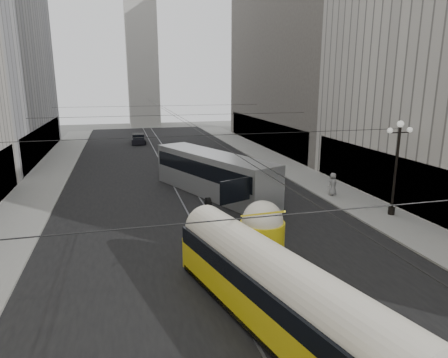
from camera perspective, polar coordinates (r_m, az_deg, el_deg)
road at (r=38.10m, az=-6.64°, el=0.08°), size 20.00×85.00×0.02m
sidewalk_left at (r=41.76m, az=-23.87°, el=0.30°), size 4.00×72.00×0.15m
sidewalk_right at (r=44.52m, az=8.18°, el=2.15°), size 4.00×72.00×0.15m
rail_left at (r=38.01m, az=-7.76°, el=0.02°), size 0.12×85.00×0.04m
rail_right at (r=38.20m, az=-5.53°, el=0.15°), size 0.12×85.00×0.04m
building_right_far at (r=58.29m, az=11.70°, el=20.80°), size 12.60×32.60×32.60m
distant_tower at (r=84.53m, az=-11.70°, el=17.65°), size 6.00×6.00×31.36m
lamppost_right_mid at (r=28.78m, az=23.42°, el=2.15°), size 1.86×0.44×6.37m
catenary at (r=36.17m, az=-6.49°, el=8.81°), size 25.00×72.00×0.23m
streetcar at (r=15.21m, az=7.78°, el=-15.72°), size 5.33×14.24×3.18m
city_bus at (r=32.08m, az=-1.57°, el=0.96°), size 7.65×13.81×3.38m
sedan_white_far at (r=47.91m, az=-3.79°, el=3.69°), size 2.15×4.16×1.26m
sedan_dark_far at (r=60.21m, az=-12.12°, el=5.59°), size 2.08×4.66×1.45m
pedestrian_sidewalk_right at (r=32.75m, az=15.26°, el=-0.71°), size 1.00×0.78×1.81m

